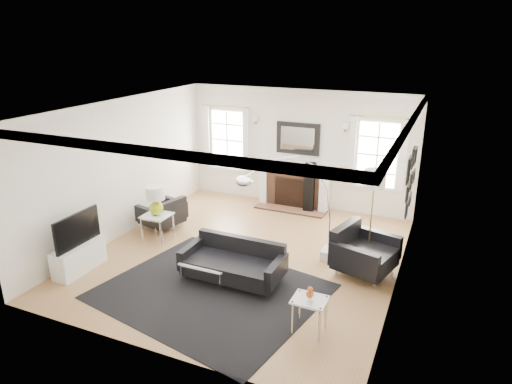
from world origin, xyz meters
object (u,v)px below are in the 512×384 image
at_px(armchair_left, 164,214).
at_px(gourd_lamp, 156,199).
at_px(fireplace, 294,185).
at_px(coffee_table, 211,260).
at_px(arc_floor_lamp, 289,206).
at_px(armchair_right, 362,253).
at_px(sofa, 234,263).

height_order(armchair_left, gourd_lamp, gourd_lamp).
xyz_separation_m(fireplace, gourd_lamp, (-1.87, -2.93, 0.37)).
xyz_separation_m(armchair_left, coffee_table, (1.94, -1.43, 0.01)).
relative_size(fireplace, gourd_lamp, 2.86).
height_order(fireplace, arc_floor_lamp, arc_floor_lamp).
bearing_deg(coffee_table, arc_floor_lamp, 42.80).
bearing_deg(fireplace, coffee_table, -93.06).
bearing_deg(arc_floor_lamp, fireplace, 106.87).
relative_size(fireplace, armchair_right, 1.38).
xyz_separation_m(armchair_right, coffee_table, (-2.33, -1.18, -0.06)).
distance_m(armchair_left, arc_floor_lamp, 3.13).
distance_m(coffee_table, gourd_lamp, 1.96).
distance_m(sofa, armchair_right, 2.22).
height_order(sofa, gourd_lamp, gourd_lamp).
relative_size(armchair_right, gourd_lamp, 2.07).
distance_m(gourd_lamp, arc_floor_lamp, 2.73).
xyz_separation_m(coffee_table, arc_floor_lamp, (1.05, 0.97, 0.81)).
bearing_deg(armchair_left, gourd_lamp, -66.01).
distance_m(fireplace, arc_floor_lamp, 2.98).
relative_size(sofa, gourd_lamp, 2.91).
xyz_separation_m(armchair_left, armchair_right, (4.28, -0.25, 0.07)).
xyz_separation_m(sofa, coffee_table, (-0.40, -0.09, 0.03)).
height_order(fireplace, coffee_table, fireplace).
xyz_separation_m(armchair_right, gourd_lamp, (-4.01, -0.35, 0.53)).
height_order(armchair_right, gourd_lamp, gourd_lamp).
relative_size(sofa, armchair_right, 1.41).
bearing_deg(armchair_left, coffee_table, -36.45).
bearing_deg(sofa, fireplace, 93.12).
bearing_deg(gourd_lamp, fireplace, 57.44).
bearing_deg(gourd_lamp, coffee_table, -26.33).
bearing_deg(armchair_right, sofa, -150.56).
bearing_deg(gourd_lamp, armchair_right, 5.02).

